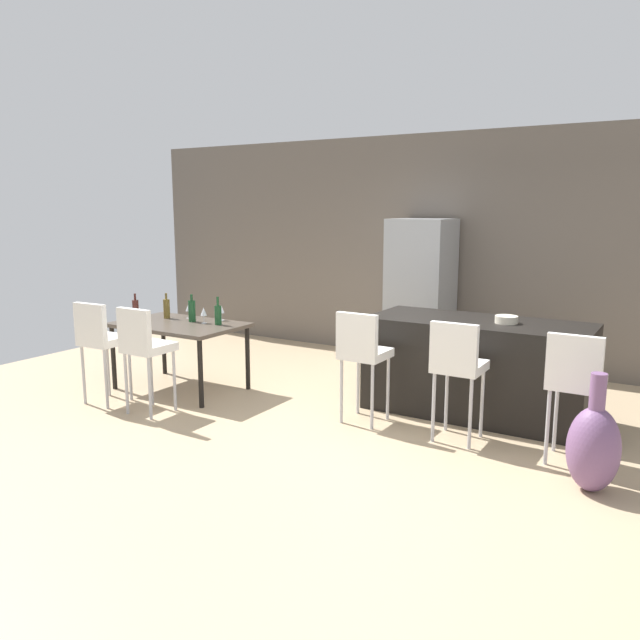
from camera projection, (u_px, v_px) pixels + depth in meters
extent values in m
plane|color=tan|center=(368.00, 425.00, 5.76)|extent=(10.00, 10.00, 0.00)
cube|color=#665B51|center=(470.00, 250.00, 7.83)|extent=(10.00, 0.12, 2.90)
cube|color=black|center=(477.00, 367.00, 6.00)|extent=(2.07, 0.88, 0.92)
cube|color=white|center=(365.00, 354.00, 5.75)|extent=(0.41, 0.41, 0.08)
cube|color=white|center=(357.00, 333.00, 5.57)|extent=(0.40, 0.07, 0.36)
cylinder|color=#B2B2B7|center=(358.00, 383.00, 6.03)|extent=(0.03, 0.03, 0.61)
cylinder|color=#B2B2B7|center=(388.00, 388.00, 5.86)|extent=(0.03, 0.03, 0.61)
cylinder|color=#B2B2B7|center=(341.00, 391.00, 5.76)|extent=(0.03, 0.03, 0.61)
cylinder|color=#B2B2B7|center=(372.00, 397.00, 5.60)|extent=(0.03, 0.03, 0.61)
cube|color=white|center=(460.00, 366.00, 5.29)|extent=(0.40, 0.40, 0.08)
cube|color=white|center=(454.00, 345.00, 5.11)|extent=(0.40, 0.06, 0.36)
cylinder|color=#B2B2B7|center=(447.00, 398.00, 5.57)|extent=(0.03, 0.03, 0.61)
cylinder|color=#B2B2B7|center=(482.00, 403.00, 5.41)|extent=(0.03, 0.03, 0.61)
cylinder|color=#B2B2B7|center=(434.00, 407.00, 5.30)|extent=(0.03, 0.03, 0.61)
cylinder|color=#B2B2B7|center=(470.00, 414.00, 5.14)|extent=(0.03, 0.03, 0.61)
cube|color=white|center=(576.00, 382.00, 4.81)|extent=(0.40, 0.40, 0.08)
cube|color=white|center=(574.00, 359.00, 4.63)|extent=(0.40, 0.06, 0.36)
cylinder|color=#B2B2B7|center=(556.00, 415.00, 5.09)|extent=(0.03, 0.03, 0.61)
cylinder|color=#B2B2B7|center=(598.00, 422.00, 4.93)|extent=(0.03, 0.03, 0.61)
cylinder|color=#B2B2B7|center=(547.00, 427.00, 4.82)|extent=(0.03, 0.03, 0.61)
cylinder|color=#B2B2B7|center=(592.00, 435.00, 4.66)|extent=(0.03, 0.03, 0.61)
cube|color=#4C4238|center=(179.00, 325.00, 6.77)|extent=(1.39, 0.88, 0.04)
cylinder|color=black|center=(164.00, 345.00, 7.48)|extent=(0.05, 0.05, 0.70)
cylinder|color=black|center=(248.00, 358.00, 6.83)|extent=(0.05, 0.05, 0.70)
cylinder|color=black|center=(113.00, 358.00, 6.85)|extent=(0.05, 0.05, 0.70)
cylinder|color=black|center=(201.00, 374.00, 6.20)|extent=(0.05, 0.05, 0.70)
cube|color=white|center=(105.00, 340.00, 6.33)|extent=(0.42, 0.42, 0.08)
cube|color=white|center=(90.00, 322.00, 6.14)|extent=(0.40, 0.08, 0.36)
cylinder|color=#B2B2B7|center=(108.00, 368.00, 6.60)|extent=(0.03, 0.03, 0.61)
cylinder|color=#B2B2B7|center=(130.00, 372.00, 6.45)|extent=(0.03, 0.03, 0.61)
cylinder|color=#B2B2B7|center=(84.00, 375.00, 6.33)|extent=(0.03, 0.03, 0.61)
cylinder|color=#B2B2B7|center=(106.00, 379.00, 6.17)|extent=(0.03, 0.03, 0.61)
cube|color=white|center=(149.00, 347.00, 6.01)|extent=(0.40, 0.40, 0.08)
cube|color=white|center=(134.00, 328.00, 5.82)|extent=(0.40, 0.06, 0.36)
cylinder|color=#B2B2B7|center=(151.00, 376.00, 6.28)|extent=(0.03, 0.03, 0.61)
cylinder|color=#B2B2B7|center=(174.00, 380.00, 6.12)|extent=(0.03, 0.03, 0.61)
cylinder|color=#B2B2B7|center=(126.00, 383.00, 6.02)|extent=(0.03, 0.03, 0.61)
cylinder|color=#B2B2B7|center=(150.00, 388.00, 5.85)|extent=(0.03, 0.03, 0.61)
cylinder|color=#471E19|center=(136.00, 311.00, 6.85)|extent=(0.07, 0.07, 0.24)
cylinder|color=#471E19|center=(135.00, 297.00, 6.82)|extent=(0.02, 0.02, 0.07)
cylinder|color=brown|center=(167.00, 309.00, 7.05)|extent=(0.07, 0.07, 0.22)
cylinder|color=brown|center=(166.00, 296.00, 7.02)|extent=(0.03, 0.03, 0.07)
cylinder|color=#194723|center=(218.00, 315.00, 6.66)|extent=(0.07, 0.07, 0.21)
cylinder|color=#194723|center=(218.00, 301.00, 6.63)|extent=(0.03, 0.03, 0.10)
cylinder|color=#194723|center=(192.00, 311.00, 6.84)|extent=(0.08, 0.08, 0.23)
cylinder|color=#194723|center=(191.00, 297.00, 6.81)|extent=(0.03, 0.03, 0.07)
cylinder|color=silver|center=(204.00, 323.00, 6.76)|extent=(0.06, 0.06, 0.00)
cylinder|color=silver|center=(204.00, 319.00, 6.75)|extent=(0.01, 0.01, 0.08)
cone|color=silver|center=(204.00, 312.00, 6.73)|extent=(0.07, 0.07, 0.09)
cylinder|color=silver|center=(222.00, 320.00, 6.93)|extent=(0.06, 0.06, 0.00)
cylinder|color=silver|center=(221.00, 316.00, 6.92)|extent=(0.01, 0.01, 0.08)
cone|color=silver|center=(221.00, 309.00, 6.91)|extent=(0.07, 0.07, 0.09)
cylinder|color=silver|center=(189.00, 318.00, 7.06)|extent=(0.06, 0.06, 0.00)
cylinder|color=silver|center=(189.00, 314.00, 7.05)|extent=(0.01, 0.01, 0.08)
cone|color=silver|center=(189.00, 307.00, 7.04)|extent=(0.07, 0.07, 0.09)
cube|color=#939699|center=(421.00, 293.00, 7.80)|extent=(0.72, 0.68, 1.84)
cylinder|color=beige|center=(506.00, 320.00, 5.77)|extent=(0.21, 0.21, 0.07)
ellipsoid|color=#704C75|center=(593.00, 449.00, 4.38)|extent=(0.36, 0.36, 0.61)
cylinder|color=#704C75|center=(598.00, 392.00, 4.30)|extent=(0.11, 0.11, 0.26)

